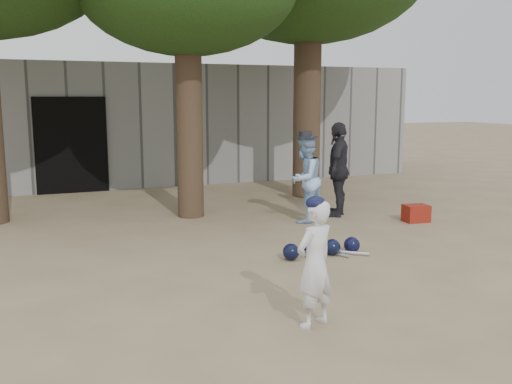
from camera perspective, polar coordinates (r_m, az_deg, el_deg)
name	(u,v)px	position (r m, az deg, el deg)	size (l,w,h in m)	color
ground	(240,290)	(6.63, -1.56, -9.78)	(70.00, 70.00, 0.00)	#937C5E
boy_player	(315,264)	(5.49, 5.90, -7.16)	(0.45, 0.30, 1.24)	silver
spectator_blue	(305,179)	(10.05, 4.90, 1.31)	(0.74, 0.58, 1.53)	#98C2EC
spectator_dark	(338,169)	(10.63, 8.24, 2.25)	(1.02, 0.42, 1.74)	black
red_bag	(416,213)	(10.51, 15.71, -2.07)	(0.42, 0.32, 0.30)	maroon
back_building	(108,122)	(16.36, -14.54, 6.75)	(16.00, 5.24, 3.00)	gray
helmet_row	(321,248)	(8.01, 6.55, -5.58)	(1.19, 0.32, 0.23)	black
bat_pile	(335,252)	(8.17, 7.95, -5.94)	(0.66, 0.71, 0.06)	silver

